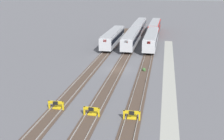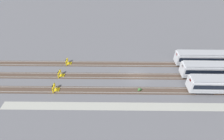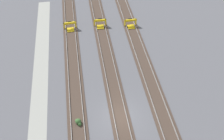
# 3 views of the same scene
# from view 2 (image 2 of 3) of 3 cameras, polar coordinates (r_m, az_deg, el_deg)

# --- Properties ---
(ground_plane) EXTENTS (400.00, 400.00, 0.00)m
(ground_plane) POSITION_cam_2_polar(r_m,az_deg,el_deg) (41.28, 8.02, -2.03)
(ground_plane) COLOR #5B5B60
(service_walkway) EXTENTS (54.00, 2.00, 0.01)m
(service_walkway) POSITION_cam_2_polar(r_m,az_deg,el_deg) (34.82, 9.55, -11.68)
(service_walkway) COLOR #9E9E93
(service_walkway) RESTS_ON ground
(rail_track_nearest) EXTENTS (90.00, 2.24, 0.21)m
(rail_track_nearest) POSITION_cam_2_polar(r_m,az_deg,el_deg) (37.72, 8.76, -6.65)
(rail_track_nearest) COLOR #47382D
(rail_track_nearest) RESTS_ON ground
(rail_track_near_inner) EXTENTS (90.00, 2.24, 0.21)m
(rail_track_near_inner) POSITION_cam_2_polar(r_m,az_deg,el_deg) (41.25, 8.02, -1.98)
(rail_track_near_inner) COLOR #47382D
(rail_track_near_inner) RESTS_ON ground
(rail_track_middle) EXTENTS (90.00, 2.24, 0.21)m
(rail_track_middle) POSITION_cam_2_polar(r_m,az_deg,el_deg) (45.02, 7.41, 1.93)
(rail_track_middle) COLOR #47382D
(rail_track_middle) RESTS_ON ground
(subway_car_front_row_leftmost) EXTENTS (18.02, 2.97, 3.70)m
(subway_car_front_row_leftmost) POSITION_cam_2_polar(r_m,az_deg,el_deg) (46.60, 32.17, 0.04)
(subway_car_front_row_leftmost) COLOR silver
(subway_car_front_row_leftmost) RESTS_ON ground
(subway_car_front_row_left_inner) EXTENTS (18.02, 2.94, 3.70)m
(subway_car_front_row_left_inner) POSITION_cam_2_polar(r_m,az_deg,el_deg) (49.93, 29.92, 3.38)
(subway_car_front_row_left_inner) COLOR silver
(subway_car_front_row_left_inner) RESTS_ON ground
(bumper_stop_nearest_track) EXTENTS (1.38, 2.01, 1.22)m
(bumper_stop_nearest_track) POSITION_cam_2_polar(r_m,az_deg,el_deg) (39.01, -18.11, -5.70)
(bumper_stop_nearest_track) COLOR gold
(bumper_stop_nearest_track) RESTS_ON ground
(bumper_stop_near_inner_track) EXTENTS (1.36, 2.01, 1.22)m
(bumper_stop_near_inner_track) POSITION_cam_2_polar(r_m,az_deg,el_deg) (42.43, -16.48, -1.28)
(bumper_stop_near_inner_track) COLOR gold
(bumper_stop_near_inner_track) RESTS_ON ground
(bumper_stop_middle_track) EXTENTS (1.37, 2.01, 1.22)m
(bumper_stop_middle_track) POSITION_cam_2_polar(r_m,az_deg,el_deg) (45.93, -14.20, 2.50)
(bumper_stop_middle_track) COLOR gold
(bumper_stop_middle_track) RESTS_ON ground
(weed_clump) EXTENTS (0.92, 0.70, 0.64)m
(weed_clump) POSITION_cam_2_polar(r_m,az_deg,el_deg) (37.68, 9.01, -6.31)
(weed_clump) COLOR #38602D
(weed_clump) RESTS_ON ground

